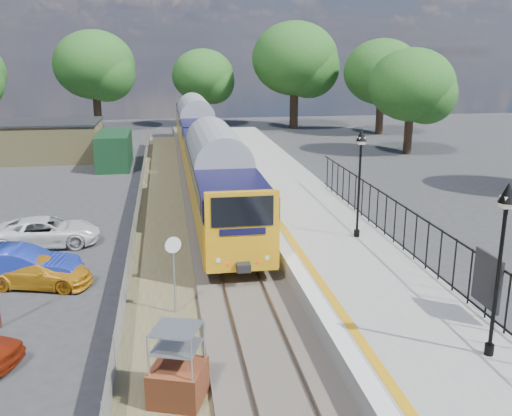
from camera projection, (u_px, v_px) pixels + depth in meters
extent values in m
plane|color=#2D2D30|center=(256.00, 330.00, 18.07)|extent=(120.00, 120.00, 0.00)
cube|color=#473F38|center=(224.00, 232.00, 27.56)|extent=(3.40, 80.00, 0.20)
cube|color=#4C472D|center=(163.00, 250.00, 25.24)|extent=(2.60, 70.00, 0.06)
cube|color=brown|center=(209.00, 230.00, 27.42)|extent=(0.07, 80.00, 0.14)
cube|color=brown|center=(239.00, 229.00, 27.64)|extent=(0.07, 80.00, 0.14)
cube|color=gray|center=(319.00, 233.00, 26.20)|extent=(5.00, 70.00, 0.90)
cube|color=silver|center=(271.00, 226.00, 25.74)|extent=(0.50, 70.00, 0.01)
cube|color=orange|center=(282.00, 226.00, 25.82)|extent=(0.30, 70.00, 0.01)
cylinder|color=black|center=(489.00, 349.00, 14.81)|extent=(0.24, 0.24, 0.30)
cylinder|color=black|center=(497.00, 283.00, 14.32)|extent=(0.10, 0.10, 3.70)
cube|color=black|center=(506.00, 209.00, 13.81)|extent=(0.08, 0.08, 0.30)
cube|color=beige|center=(507.00, 202.00, 13.76)|extent=(0.26, 0.26, 0.30)
cone|color=black|center=(508.00, 193.00, 13.70)|extent=(0.44, 0.44, 0.50)
cylinder|color=black|center=(357.00, 233.00, 24.31)|extent=(0.24, 0.24, 0.30)
cylinder|color=black|center=(359.00, 191.00, 23.82)|extent=(0.10, 0.10, 3.70)
cube|color=black|center=(361.00, 145.00, 23.30)|extent=(0.08, 0.08, 0.30)
cube|color=beige|center=(361.00, 141.00, 23.25)|extent=(0.26, 0.26, 0.30)
cone|color=black|center=(362.00, 135.00, 23.19)|extent=(0.44, 0.44, 0.50)
cube|color=black|center=(423.00, 219.00, 20.74)|extent=(0.05, 26.00, 0.05)
cube|color=black|center=(487.00, 280.00, 16.59)|extent=(0.08, 1.40, 1.60)
cube|color=#9E9059|center=(49.00, 141.00, 46.33)|extent=(8.00, 6.00, 3.00)
cube|color=black|center=(47.00, 122.00, 45.92)|extent=(8.20, 6.20, 0.15)
cube|color=#13351A|center=(114.00, 150.00, 43.40)|extent=(2.40, 6.00, 2.60)
cylinder|color=#332319|center=(98.00, 113.00, 63.66)|extent=(0.88, 0.88, 3.85)
ellipsoid|color=#1D501A|center=(94.00, 65.00, 62.28)|extent=(8.80, 8.80, 7.48)
cylinder|color=#332319|center=(204.00, 112.00, 67.47)|extent=(0.72, 0.72, 3.15)
ellipsoid|color=#1D501A|center=(203.00, 76.00, 66.34)|extent=(7.20, 7.20, 6.12)
cylinder|color=#332319|center=(294.00, 110.00, 65.04)|extent=(0.96, 0.96, 4.20)
ellipsoid|color=#1D501A|center=(295.00, 58.00, 63.53)|extent=(9.60, 9.60, 8.16)
cylinder|color=#332319|center=(380.00, 118.00, 60.63)|extent=(0.80, 0.80, 3.50)
ellipsoid|color=#1D501A|center=(382.00, 72.00, 59.37)|extent=(8.00, 8.00, 6.80)
cylinder|color=#332319|center=(408.00, 135.00, 48.94)|extent=(0.72, 0.72, 3.15)
ellipsoid|color=#1D501A|center=(412.00, 85.00, 47.81)|extent=(7.20, 7.20, 6.12)
cube|color=orange|center=(217.00, 185.00, 30.31)|extent=(2.80, 20.00, 1.90)
cube|color=#0F0E34|center=(216.00, 161.00, 29.97)|extent=(2.82, 20.00, 0.90)
cube|color=black|center=(216.00, 161.00, 29.97)|extent=(2.82, 18.00, 0.70)
cube|color=black|center=(217.00, 206.00, 30.62)|extent=(2.00, 18.00, 0.45)
cube|color=orange|center=(195.00, 132.00, 49.93)|extent=(2.80, 20.00, 1.90)
cube|color=#0F0E34|center=(195.00, 118.00, 49.59)|extent=(2.82, 20.00, 0.90)
cube|color=black|center=(195.00, 118.00, 49.59)|extent=(2.82, 18.00, 0.70)
cube|color=black|center=(196.00, 146.00, 50.24)|extent=(2.00, 18.00, 0.45)
cube|color=black|center=(243.00, 212.00, 20.23)|extent=(2.24, 0.04, 1.10)
cube|color=brown|center=(178.00, 384.00, 14.27)|extent=(1.63, 1.63, 0.98)
cylinder|color=#999EA3|center=(174.00, 280.00, 18.84)|extent=(0.06, 0.06, 2.47)
cylinder|color=silver|center=(173.00, 245.00, 18.47)|extent=(0.54, 0.20, 0.55)
imported|color=#1C30AA|center=(20.00, 266.00, 21.47)|extent=(4.56, 1.95, 1.46)
imported|color=orange|center=(39.00, 272.00, 21.32)|extent=(4.21, 2.54, 1.14)
imported|color=white|center=(46.00, 232.00, 25.78)|extent=(4.81, 2.40, 1.31)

